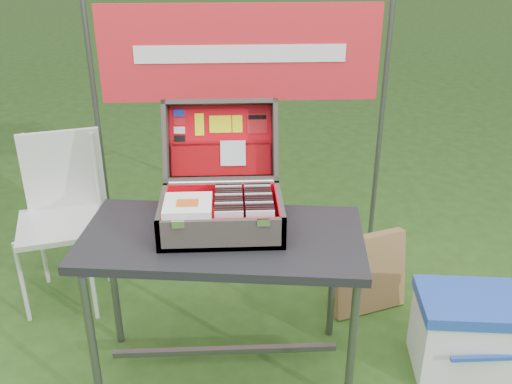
{
  "coord_description": "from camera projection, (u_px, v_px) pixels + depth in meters",
  "views": [
    {
      "loc": [
        -0.07,
        -2.16,
        1.97
      ],
      "look_at": [
        0.04,
        0.1,
        0.9
      ],
      "focal_mm": 40.0,
      "sensor_mm": 36.0,
      "label": 1
    }
  ],
  "objects": [
    {
      "name": "lid_card_neon_small",
      "position": [
        237.0,
        124.0,
        2.69
      ],
      "size": [
        0.05,
        0.03,
        0.08
      ],
      "primitive_type": "cube",
      "rotation": [
        -1.93,
        0.0,
        0.0
      ],
      "color": "#E9F80C",
      "rests_on": "suitcase_lid_liner"
    },
    {
      "name": "suitcase_liner_wall_front",
      "position": [
        221.0,
        232.0,
        2.31
      ],
      "size": [
        0.49,
        0.01,
        0.12
      ],
      "primitive_type": "cube",
      "color": "#ED0009",
      "rests_on": "suitcase_base_bottom"
    },
    {
      "name": "suitcase_liner_wall_back",
      "position": [
        222.0,
        196.0,
        2.6
      ],
      "size": [
        0.49,
        0.01,
        0.12
      ],
      "primitive_type": "cube",
      "color": "#ED0009",
      "rests_on": "suitcase_base_bottom"
    },
    {
      "name": "cd_left_4",
      "position": [
        229.0,
        217.0,
        2.4
      ],
      "size": [
        0.12,
        0.01,
        0.13
      ],
      "primitive_type": "cube",
      "color": "silver",
      "rests_on": "suitcase_liner_floor"
    },
    {
      "name": "table_top",
      "position": [
        222.0,
        238.0,
        2.46
      ],
      "size": [
        1.28,
        0.75,
        0.04
      ],
      "primitive_type": "cube",
      "rotation": [
        0.0,
        0.0,
        -0.12
      ],
      "color": "black",
      "rests_on": "ground"
    },
    {
      "name": "ground",
      "position": [
        249.0,
        365.0,
        2.8
      ],
      "size": [
        80.0,
        80.0,
        0.0
      ],
      "primitive_type": "plane",
      "color": "#264215",
      "rests_on": "ground"
    },
    {
      "name": "suitcase_lid_rim_right",
      "position": [
        275.0,
        140.0,
        2.66
      ],
      "size": [
        0.02,
        0.26,
        0.4
      ],
      "primitive_type": "cube",
      "rotation": [
        -1.93,
        0.0,
        0.0
      ],
      "color": "#5E564D",
      "rests_on": "suitcase_lid_back"
    },
    {
      "name": "cd_right_10",
      "position": [
        258.0,
        203.0,
        2.52
      ],
      "size": [
        0.12,
        0.01,
        0.13
      ],
      "primitive_type": "cube",
      "color": "black",
      "rests_on": "suitcase_liner_floor"
    },
    {
      "name": "cd_left_13",
      "position": [
        229.0,
        197.0,
        2.57
      ],
      "size": [
        0.12,
        0.01,
        0.13
      ],
      "primitive_type": "cube",
      "color": "black",
      "rests_on": "suitcase_liner_floor"
    },
    {
      "name": "lid_sticker_cc_a",
      "position": [
        179.0,
        113.0,
        2.67
      ],
      "size": [
        0.05,
        0.01,
        0.03
      ],
      "primitive_type": "cube",
      "rotation": [
        -1.93,
        0.0,
        0.0
      ],
      "color": "#1933B2",
      "rests_on": "suitcase_lid_liner"
    },
    {
      "name": "cd_left_1",
      "position": [
        229.0,
        224.0,
        2.34
      ],
      "size": [
        0.12,
        0.01,
        0.13
      ],
      "primitive_type": "cube",
      "color": "black",
      "rests_on": "suitcase_liner_floor"
    },
    {
      "name": "suitcase_pocket_edge",
      "position": [
        221.0,
        143.0,
        2.68
      ],
      "size": [
        0.46,
        0.03,
        0.03
      ],
      "primitive_type": "cube",
      "rotation": [
        -1.93,
        0.0,
        0.0
      ],
      "color": "#8A0509",
      "rests_on": "suitcase_lid_pocket"
    },
    {
      "name": "suitcase_base_wall_right",
      "position": [
        280.0,
        214.0,
        2.47
      ],
      "size": [
        0.02,
        0.38,
        0.14
      ],
      "primitive_type": "cube",
      "color": "#5E564D",
      "rests_on": "table_top"
    },
    {
      "name": "cd_left_7",
      "position": [
        229.0,
        210.0,
        2.45
      ],
      "size": [
        0.12,
        0.01,
        0.13
      ],
      "primitive_type": "cube",
      "color": "black",
      "rests_on": "suitcase_liner_floor"
    },
    {
      "name": "cd_right_0",
      "position": [
        260.0,
        225.0,
        2.33
      ],
      "size": [
        0.12,
        0.01,
        0.13
      ],
      "primitive_type": "cube",
      "color": "silver",
      "rests_on": "suitcase_liner_floor"
    },
    {
      "name": "songbook_0",
      "position": [
        188.0,
        208.0,
        2.36
      ],
      "size": [
        0.2,
        0.2,
        0.0
      ],
      "primitive_type": "cube",
      "color": "white",
      "rests_on": "suitcase_base_wall_front"
    },
    {
      "name": "chair_leg_fl",
      "position": [
        22.0,
        283.0,
        3.02
      ],
      "size": [
        0.02,
        0.02,
        0.49
      ],
      "primitive_type": "cylinder",
      "color": "silver",
      "rests_on": "ground"
    },
    {
      "name": "suitcase_lid_back",
      "position": [
        221.0,
        141.0,
        2.71
      ],
      "size": [
        0.53,
        0.15,
        0.36
      ],
      "primitive_type": "cube",
      "rotation": [
        -1.93,
        0.0,
        0.0
      ],
      "color": "#5E564D",
      "rests_on": "suitcase_base_wall_back"
    },
    {
      "name": "lid_sticker_cc_c",
      "position": [
        179.0,
        130.0,
        2.68
      ],
      "size": [
        0.05,
        0.01,
        0.03
      ],
      "primitive_type": "cube",
      "rotation": [
        -1.93,
        0.0,
        0.0
      ],
      "color": "white",
      "rests_on": "suitcase_lid_liner"
    },
    {
      "name": "lid_sticker_band",
      "position": [
        257.0,
        124.0,
        2.7
      ],
      "size": [
        0.09,
        0.04,
        0.09
      ],
      "primitive_type": "cube",
      "rotation": [
        -1.93,
        0.0,
        0.0
      ],
      "color": "red",
      "rests_on": "suitcase_lid_liner"
    },
    {
      "name": "songbook_5",
      "position": [
        188.0,
        203.0,
        2.35
      ],
      "size": [
        0.2,
        0.2,
        0.0
      ],
      "primitive_type": "cube",
      "color": "white",
      "rests_on": "suitcase_base_wall_front"
    },
    {
      "name": "cooler_lid",
      "position": [
        471.0,
        303.0,
        2.63
      ],
      "size": [
        0.51,
        0.41,
        0.06
      ],
      "primitive_type": "cube",
      "rotation": [
        0.0,
        0.0,
        -0.11
      ],
      "color": "#2046AC",
      "rests_on": "cooler_body"
    },
    {
      "name": "cd_left_0",
      "position": [
        229.0,
        226.0,
        2.32
      ],
      "size": [
        0.12,
        0.01,
        0.13
      ],
      "primitive_type": "cube",
      "color": "silver",
      "rests_on": "suitcase_liner_floor"
    },
    {
      "name": "suitcase_lid_pocket",
      "position": [
        221.0,
        159.0,
        2.69
      ],
      "size": [
        0.47,
        0.08,
        0.15
      ],
      "primitive_type": "cube",
      "rotation": [
        -1.93,
        0.0,
        0.0
      ],
      "color": "#8A0509",
      "rests_on": "suitcase_lid_liner"
    },
    {
      "name": "chair_backrest",
      "position": [
        63.0,
        170.0,
        3.17
      ],
      "size": [
        0.43,
        0.14,
        0.45
      ],
      "primitive_type": "cube",
      "rotation": [
        0.0,
        0.0,
        0.25
      ],
      "color": "silver",
      "rests_on": "chair_seat"
    },
    {
      "name": "cd_right_1",
      "position": [
        260.0,
        223.0,
        2.35
      ],
      "size": [
        0.12,
        0.01,
        0.13
      ],
      "primitive_type": "cube",
      "color": "black",
      "rests_on": "suitcase_liner_floor"
    },
    {
      "name": "cd_right_6",
      "position": [
        259.0,
        211.0,
        2.44
      ],
      "size": [
        0.12,
        0.01,
        0.13
      ],
      "primitive_type": "cube",
      "color": "black",
      "rests_on": "suitcase_liner_floor"
    },
    {
      "name": "cd_left_10",
      "position": [
        229.0,
        203.0,
        2.51
      ],
      "size": [
        0.12,
        0.01,
        0.13
      ],
      "primitive_type": "cube",
      "color": "black",
      "rests_on": "suitcase_liner_floor"
    },
    {
      "name": "table_leg_fl",
      "position": [
        93.0,
        349.0,
        2.38
      ],
      "size": [
        0.04,
        0.04,
        0.72
      ],
      "primitive_type": "cylinder",
      "color": "#59595B",
      "rests_on": "ground"
    },
    {
      "name": "suitcase_base_wall_back",
      "position": [
        222.0,
        197.0,
        2.62
      ],
      "size": [
        0.53,
        0.02,
        0.14
      ],
      "primitive_type": "cube",
      "color": "#5E564D",
      "rests_on": "table_top"
    },
    {
      "name": "cd_left_8",
      "position": [
        229.0,
        208.0,
        2.47
      ],
      "size": [
        0.12,
        0.01,
        0.13
      ],
      "primitive_type": "cube",
      "color": "silver",
      "rests_on": "suitcase_liner_floor"
    },
    {
      "name": "banner_post_right",
      "position": [
        381.0,
        126.0,
        3.47
      ],
      "size": [
        0.03,
        0.03,
        1.7
      ],
      "primitive_type": "cylinder",
      "color": "#59595B",
      "rests_on": "ground"
    },
    {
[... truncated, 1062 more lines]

